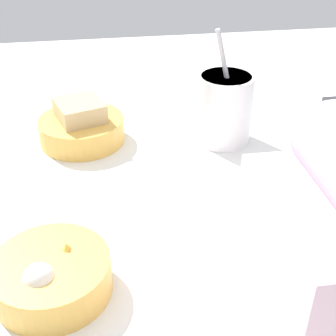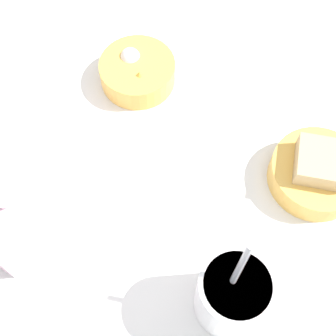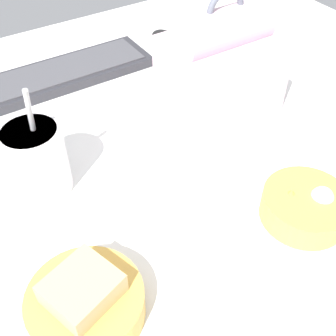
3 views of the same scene
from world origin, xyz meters
TOP-DOWN VIEW (x-y plane):
  - desk_surface at (0.00, 0.00)cm, footprint 140.00×110.00cm
  - soup_cup at (-14.56, 4.95)cm, footprint 8.46×8.46cm
  - bento_bowl_sandwich at (-17.55, -16.74)cm, footprint 13.05×13.05cm
  - bento_bowl_snacks at (13.32, -19.62)cm, footprint 11.79×11.79cm

SIDE VIEW (x-z plane):
  - desk_surface at x=0.00cm, z-range 0.00..2.00cm
  - bento_bowl_snacks at x=13.32cm, z-range 1.56..6.71cm
  - bento_bowl_sandwich at x=-17.55cm, z-range 1.15..7.86cm
  - soup_cup at x=-14.56cm, z-range -1.31..16.42cm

